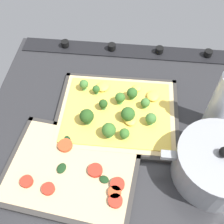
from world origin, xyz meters
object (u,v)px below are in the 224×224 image
(veggie_pizza_back, at_px, (73,170))
(cooking_pot, at_px, (216,165))
(baking_tray_back, at_px, (72,170))
(broccoli_pizza, at_px, (117,111))
(oil_bottle, at_px, (222,102))
(baking_tray_front, at_px, (117,114))

(veggie_pizza_back, xyz_separation_m, cooking_pot, (-0.35, -0.03, 0.04))
(veggie_pizza_back, bearing_deg, baking_tray_back, -29.75)
(broccoli_pizza, bearing_deg, cooking_pot, 147.69)
(cooking_pot, bearing_deg, oil_bottle, -96.98)
(baking_tray_front, relative_size, cooking_pot, 1.32)
(broccoli_pizza, distance_m, veggie_pizza_back, 0.21)
(baking_tray_back, bearing_deg, cooking_pot, -175.42)
(veggie_pizza_back, bearing_deg, broccoli_pizza, -116.92)
(veggie_pizza_back, height_order, cooking_pot, cooking_pot)
(baking_tray_front, relative_size, broccoli_pizza, 1.07)
(broccoli_pizza, xyz_separation_m, cooking_pot, (-0.25, 0.16, 0.03))
(veggie_pizza_back, relative_size, cooking_pot, 1.24)
(veggie_pizza_back, bearing_deg, oil_bottle, -153.27)
(broccoli_pizza, distance_m, baking_tray_back, 0.21)
(veggie_pizza_back, distance_m, oil_bottle, 0.42)
(baking_tray_front, distance_m, broccoli_pizza, 0.02)
(broccoli_pizza, height_order, oil_bottle, oil_bottle)
(baking_tray_back, bearing_deg, baking_tray_front, -117.85)
(baking_tray_back, xyz_separation_m, veggie_pizza_back, (-0.00, 0.00, 0.01))
(baking_tray_front, relative_size, oil_bottle, 1.45)
(cooking_pot, height_order, oil_bottle, oil_bottle)
(cooking_pot, bearing_deg, baking_tray_front, -32.62)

